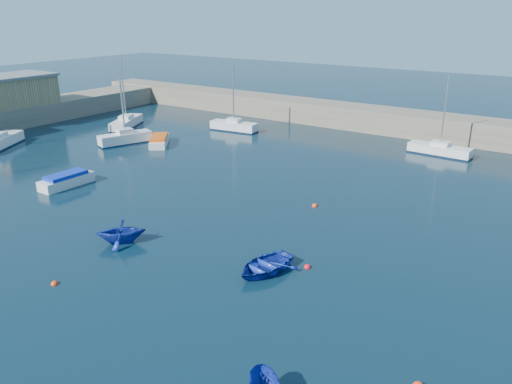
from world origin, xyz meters
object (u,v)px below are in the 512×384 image
Objects in this scene: motorboat_1 at (66,180)px; motorboat_2 at (159,140)px; sailboat_6 at (440,150)px; sailboat_5 at (234,126)px; dinghy_left at (121,231)px; dinghy_center at (265,265)px; sailboat_4 at (126,122)px; brick_shed_a at (16,91)px; sailboat_3 at (125,138)px.

motorboat_2 is (-3.25, 13.85, -0.06)m from motorboat_1.
sailboat_6 is at bearing 50.48° from motorboat_1.
sailboat_5 is at bearing 91.95° from motorboat_1.
dinghy_left is at bearing -20.69° from motorboat_1.
sailboat_6 reaches higher than dinghy_left.
sailboat_4 is at bearing 158.92° from dinghy_center.
sailboat_4 is 39.34m from dinghy_center.
dinghy_center is (24.48, -16.48, -0.06)m from motorboat_2.
brick_shed_a is 27.55m from sailboat_5.
sailboat_3 is (18.57, 0.61, -3.45)m from brick_shed_a.
sailboat_6 is 34.94m from motorboat_1.
brick_shed_a is 14.39m from sailboat_4.
brick_shed_a is 50.11m from sailboat_6.
motorboat_1 is (6.49, -12.04, -0.14)m from sailboat_3.
sailboat_4 reaches higher than motorboat_1.
motorboat_2 is at bearing 119.59° from sailboat_6.
sailboat_4 reaches higher than motorboat_2.
motorboat_2 is (9.27, -3.73, -0.14)m from sailboat_4.
sailboat_4 is 9.99m from motorboat_2.
sailboat_4 is 2.29× the size of dinghy_center.
dinghy_left is at bearing -69.04° from sailboat_4.
sailboat_3 is 1.71× the size of motorboat_1.
motorboat_1 is (25.06, -11.43, -3.59)m from brick_shed_a.
sailboat_4 reaches higher than dinghy_center.
motorboat_2 is (-2.72, -9.63, -0.15)m from sailboat_5.
sailboat_3 is at bearing 119.89° from sailboat_6.
motorboat_2 is (-25.79, -12.85, -0.09)m from sailboat_6.
sailboat_5 is 23.29m from sailboat_6.
dinghy_center is at bearing -147.15° from sailboat_5.
sailboat_5 reaches higher than motorboat_1.
brick_shed_a is at bearing 156.12° from motorboat_1.
sailboat_3 is 13.68m from motorboat_1.
sailboat_4 is 33.01m from dinghy_left.
brick_shed_a is 1.05× the size of sailboat_5.
dinghy_left is at bearing -22.95° from sailboat_3.
sailboat_3 is at bearing -69.29° from sailboat_4.
sailboat_6 is (47.60, 15.26, -3.56)m from brick_shed_a.
sailboat_6 is at bearing -12.15° from sailboat_4.
sailboat_4 is 13.36m from sailboat_5.
brick_shed_a is at bearing -158.85° from sailboat_3.
motorboat_1 reaches higher than dinghy_center.
sailboat_6 is at bearing 97.28° from dinghy_center.
sailboat_3 is 0.89× the size of sailboat_4.
sailboat_5 is at bearing 139.64° from dinghy_center.
sailboat_6 is 2.65× the size of dinghy_left.
sailboat_3 is 1.00× the size of sailboat_5.
brick_shed_a reaches higher than dinghy_center.
motorboat_1 is (12.52, -17.58, -0.08)m from sailboat_4.
sailboat_6 is (29.03, 14.66, -0.10)m from sailboat_3.
sailboat_3 is at bearing 170.90° from motorboat_2.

